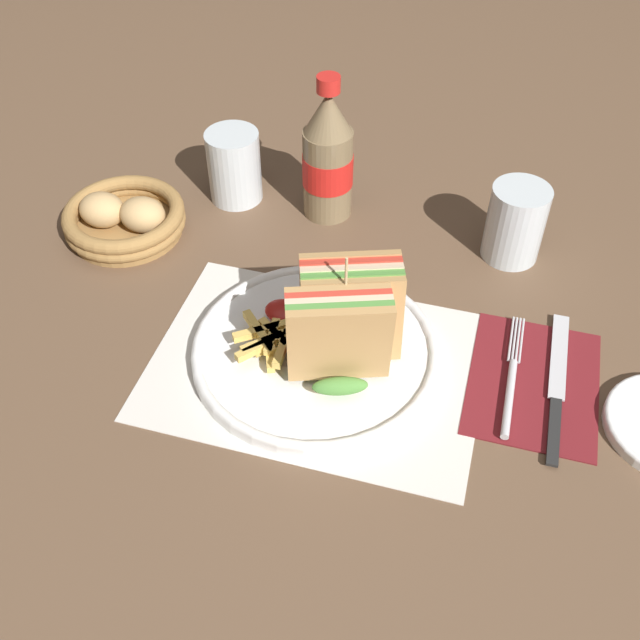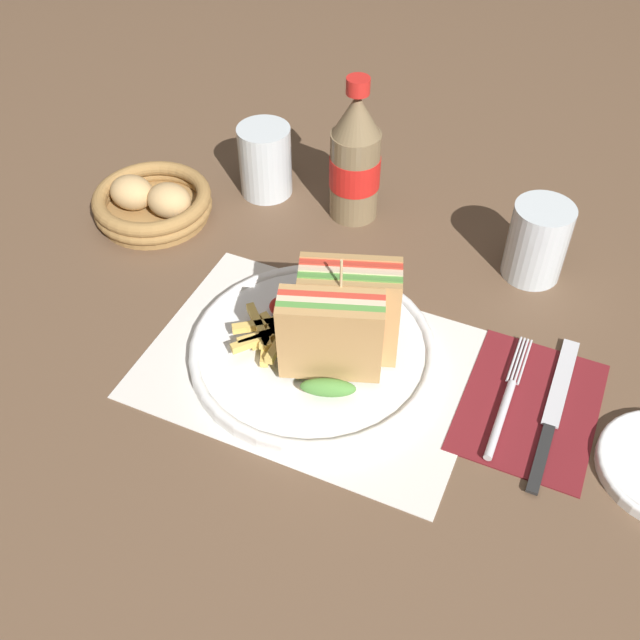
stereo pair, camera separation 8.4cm
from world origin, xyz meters
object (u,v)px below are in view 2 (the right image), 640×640
coke_bottle_near (355,160)px  glass_far (265,165)px  knife (553,412)px  plate_main (313,350)px  fork (504,406)px  club_sandwich (340,325)px  glass_near (537,241)px  bread_basket (152,202)px

coke_bottle_near → glass_far: (-0.13, -0.00, -0.04)m
knife → plate_main: bearing=-175.2°
fork → knife: 0.05m
plate_main → fork: plate_main is taller
knife → coke_bottle_near: 0.42m
club_sandwich → glass_near: 0.30m
knife → coke_bottle_near: bearing=142.8°
fork → glass_far: glass_far is taller
bread_basket → glass_far: bearing=45.6°
club_sandwich → coke_bottle_near: bearing=108.9°
coke_bottle_near → glass_near: 0.26m
plate_main → knife: size_ratio=1.28×
club_sandwich → bread_basket: size_ratio=0.88×
fork → bread_basket: bread_basket is taller
glass_near → glass_far: size_ratio=1.00×
coke_bottle_near → plate_main: bearing=-77.5°
coke_bottle_near → bread_basket: coke_bottle_near is taller
glass_near → bread_basket: glass_near is taller
fork → glass_near: size_ratio=1.76×
glass_near → knife: bearing=-71.3°
plate_main → club_sandwich: size_ratio=1.96×
plate_main → knife: bearing=5.4°
club_sandwich → coke_bottle_near: coke_bottle_near is taller
knife → glass_far: size_ratio=2.15×
club_sandwich → bread_basket: bearing=155.7°
plate_main → bread_basket: (-0.31, 0.15, 0.01)m
glass_near → glass_far: bearing=176.8°
glass_far → glass_near: bearing=-3.2°
fork → club_sandwich: bearing=-175.2°
coke_bottle_near → bread_basket: size_ratio=1.25×
club_sandwich → fork: size_ratio=0.80×
plate_main → club_sandwich: 0.07m
club_sandwich → coke_bottle_near: (-0.09, 0.27, 0.01)m
fork → knife: (0.05, 0.01, -0.00)m
knife → glass_far: glass_far is taller
coke_bottle_near → glass_near: (0.25, -0.02, -0.04)m
fork → glass_far: bearing=147.7°
glass_far → bread_basket: bearing=-134.4°
plate_main → glass_near: 0.31m
glass_far → coke_bottle_near: bearing=1.1°
club_sandwich → glass_far: (-0.23, 0.27, -0.03)m
plate_main → fork: size_ratio=1.57×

